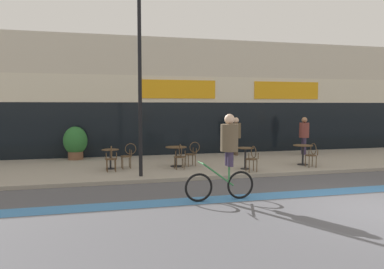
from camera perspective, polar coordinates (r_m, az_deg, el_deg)
sidewalk_slab at (r=15.63m, az=10.04°, el=-4.16°), size 40.00×5.50×0.12m
storefront_facade at (r=19.85m, az=4.47°, el=5.40°), size 40.00×4.06×5.45m
bike_lane_stripe at (r=11.24m, az=21.11°, el=-8.08°), size 36.00×0.70×0.01m
bistro_table_0 at (r=13.65m, az=-12.34°, el=-3.10°), size 0.60×0.60×0.71m
bistro_table_1 at (r=13.87m, az=-2.44°, el=-2.72°), size 0.78×0.78×0.74m
bistro_table_2 at (r=13.45m, az=8.12°, el=-2.97°), size 0.61×0.61×0.77m
bistro_table_3 at (r=14.88m, az=16.55°, el=-2.38°), size 0.73×0.73×0.75m
cafe_chair_0_near at (r=13.03m, az=-12.22°, el=-3.36°), size 0.42×0.58×0.90m
cafe_chair_0_side at (r=13.69m, az=-9.72°, el=-2.94°), size 0.59×0.43×0.90m
cafe_chair_1_near at (r=13.27m, az=-1.87°, el=-3.12°), size 0.40×0.57×0.90m
cafe_chair_1_side at (r=14.02m, az=0.06°, el=-2.70°), size 0.60×0.44×0.90m
cafe_chair_2_near at (r=12.88m, az=9.19°, el=-3.40°), size 0.40×0.57×0.90m
cafe_chair_3_near at (r=14.35m, az=17.81°, el=-2.75°), size 0.42×0.59×0.90m
planter_pot at (r=16.40m, az=-17.35°, el=-1.13°), size 0.98×0.98×1.38m
lamp_post at (r=12.03m, az=-7.97°, el=10.20°), size 0.26×0.26×6.13m
cyclist_0 at (r=9.42m, az=5.32°, el=-2.53°), size 1.83×0.49×2.17m
pedestrian_near_end at (r=17.05m, az=6.71°, el=0.25°), size 0.46×0.46×1.72m
pedestrian_far_end at (r=17.98m, az=16.71°, el=0.31°), size 0.51×0.51×1.72m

